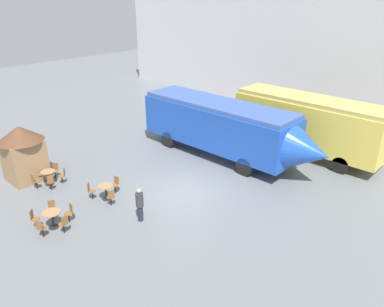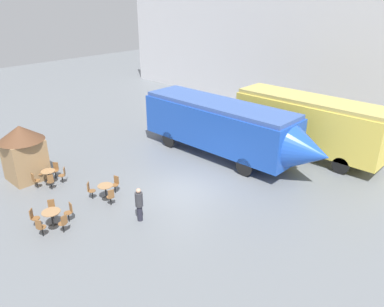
{
  "view_description": "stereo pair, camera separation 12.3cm",
  "coord_description": "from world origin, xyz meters",
  "px_view_note": "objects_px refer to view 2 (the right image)",
  "views": [
    {
      "loc": [
        11.63,
        -11.91,
        9.31
      ],
      "look_at": [
        -0.35,
        1.0,
        1.6
      ],
      "focal_mm": 35.0,
      "sensor_mm": 36.0,
      "label": 1
    },
    {
      "loc": [
        11.72,
        -11.82,
        9.31
      ],
      "look_at": [
        -0.35,
        1.0,
        1.6
      ],
      "focal_mm": 35.0,
      "sensor_mm": 36.0,
      "label": 2
    }
  ],
  "objects_px": {
    "passenger_coach_vintage": "(309,122)",
    "cafe_table_far": "(106,189)",
    "cafe_chair_0": "(40,227)",
    "cafe_table_mid": "(48,174)",
    "streamlined_locomotive": "(228,127)",
    "visitor_person": "(139,203)",
    "ticket_kiosk": "(23,150)",
    "cafe_table_near": "(52,215)"
  },
  "relations": [
    {
      "from": "cafe_table_far",
      "to": "cafe_chair_0",
      "type": "relative_size",
      "value": 0.84
    },
    {
      "from": "visitor_person",
      "to": "ticket_kiosk",
      "type": "bearing_deg",
      "value": -168.2
    },
    {
      "from": "passenger_coach_vintage",
      "to": "cafe_table_far",
      "type": "relative_size",
      "value": 12.36
    },
    {
      "from": "visitor_person",
      "to": "ticket_kiosk",
      "type": "xyz_separation_m",
      "value": [
        -7.49,
        -1.56,
        0.82
      ]
    },
    {
      "from": "streamlined_locomotive",
      "to": "passenger_coach_vintage",
      "type": "bearing_deg",
      "value": 48.86
    },
    {
      "from": "passenger_coach_vintage",
      "to": "cafe_table_far",
      "type": "xyz_separation_m",
      "value": [
        -4.4,
        -11.6,
        -1.53
      ]
    },
    {
      "from": "cafe_table_far",
      "to": "visitor_person",
      "type": "xyz_separation_m",
      "value": [
        2.64,
        -0.06,
        0.32
      ]
    },
    {
      "from": "streamlined_locomotive",
      "to": "cafe_chair_0",
      "type": "xyz_separation_m",
      "value": [
        -0.5,
        -11.52,
        -1.44
      ]
    },
    {
      "from": "streamlined_locomotive",
      "to": "visitor_person",
      "type": "height_order",
      "value": "streamlined_locomotive"
    },
    {
      "from": "cafe_table_near",
      "to": "visitor_person",
      "type": "xyz_separation_m",
      "value": [
        2.31,
        2.88,
        0.28
      ]
    },
    {
      "from": "cafe_table_mid",
      "to": "cafe_chair_0",
      "type": "height_order",
      "value": "cafe_chair_0"
    },
    {
      "from": "cafe_table_mid",
      "to": "cafe_table_far",
      "type": "height_order",
      "value": "cafe_table_mid"
    },
    {
      "from": "cafe_table_mid",
      "to": "ticket_kiosk",
      "type": "height_order",
      "value": "ticket_kiosk"
    },
    {
      "from": "ticket_kiosk",
      "to": "visitor_person",
      "type": "bearing_deg",
      "value": 11.8
    },
    {
      "from": "ticket_kiosk",
      "to": "cafe_table_near",
      "type": "bearing_deg",
      "value": -14.25
    },
    {
      "from": "streamlined_locomotive",
      "to": "cafe_chair_0",
      "type": "distance_m",
      "value": 11.62
    },
    {
      "from": "visitor_person",
      "to": "cafe_table_far",
      "type": "bearing_deg",
      "value": 178.7
    },
    {
      "from": "cafe_table_near",
      "to": "cafe_chair_0",
      "type": "height_order",
      "value": "cafe_chair_0"
    },
    {
      "from": "cafe_table_mid",
      "to": "cafe_table_far",
      "type": "xyz_separation_m",
      "value": [
        3.43,
        1.14,
        -0.01
      ]
    },
    {
      "from": "passenger_coach_vintage",
      "to": "cafe_chair_0",
      "type": "xyz_separation_m",
      "value": [
        -3.73,
        -15.22,
        -1.56
      ]
    },
    {
      "from": "passenger_coach_vintage",
      "to": "streamlined_locomotive",
      "type": "bearing_deg",
      "value": -131.14
    },
    {
      "from": "streamlined_locomotive",
      "to": "cafe_table_near",
      "type": "height_order",
      "value": "streamlined_locomotive"
    },
    {
      "from": "streamlined_locomotive",
      "to": "cafe_table_far",
      "type": "xyz_separation_m",
      "value": [
        -1.17,
        -7.9,
        -1.41
      ]
    },
    {
      "from": "cafe_table_near",
      "to": "cafe_table_far",
      "type": "height_order",
      "value": "cafe_table_near"
    },
    {
      "from": "passenger_coach_vintage",
      "to": "streamlined_locomotive",
      "type": "height_order",
      "value": "passenger_coach_vintage"
    },
    {
      "from": "passenger_coach_vintage",
      "to": "cafe_chair_0",
      "type": "bearing_deg",
      "value": -103.77
    },
    {
      "from": "passenger_coach_vintage",
      "to": "cafe_table_far",
      "type": "distance_m",
      "value": 12.5
    },
    {
      "from": "ticket_kiosk",
      "to": "passenger_coach_vintage",
      "type": "bearing_deg",
      "value": 55.03
    },
    {
      "from": "streamlined_locomotive",
      "to": "visitor_person",
      "type": "distance_m",
      "value": 8.17
    },
    {
      "from": "cafe_chair_0",
      "to": "passenger_coach_vintage",
      "type": "bearing_deg",
      "value": -40.47
    },
    {
      "from": "cafe_table_far",
      "to": "passenger_coach_vintage",
      "type": "bearing_deg",
      "value": 69.22
    },
    {
      "from": "visitor_person",
      "to": "streamlined_locomotive",
      "type": "bearing_deg",
      "value": 100.44
    },
    {
      "from": "cafe_table_near",
      "to": "ticket_kiosk",
      "type": "height_order",
      "value": "ticket_kiosk"
    },
    {
      "from": "visitor_person",
      "to": "passenger_coach_vintage",
      "type": "bearing_deg",
      "value": 81.41
    },
    {
      "from": "passenger_coach_vintage",
      "to": "cafe_chair_0",
      "type": "height_order",
      "value": "passenger_coach_vintage"
    },
    {
      "from": "cafe_chair_0",
      "to": "ticket_kiosk",
      "type": "relative_size",
      "value": 0.29
    },
    {
      "from": "cafe_table_mid",
      "to": "ticket_kiosk",
      "type": "distance_m",
      "value": 1.87
    },
    {
      "from": "streamlined_locomotive",
      "to": "ticket_kiosk",
      "type": "xyz_separation_m",
      "value": [
        -6.02,
        -9.53,
        -0.28
      ]
    },
    {
      "from": "cafe_table_mid",
      "to": "passenger_coach_vintage",
      "type": "bearing_deg",
      "value": 58.41
    },
    {
      "from": "cafe_table_far",
      "to": "ticket_kiosk",
      "type": "xyz_separation_m",
      "value": [
        -4.85,
        -1.62,
        1.13
      ]
    },
    {
      "from": "cafe_table_far",
      "to": "cafe_table_near",
      "type": "bearing_deg",
      "value": -83.65
    },
    {
      "from": "cafe_table_far",
      "to": "cafe_chair_0",
      "type": "bearing_deg",
      "value": -79.52
    }
  ]
}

